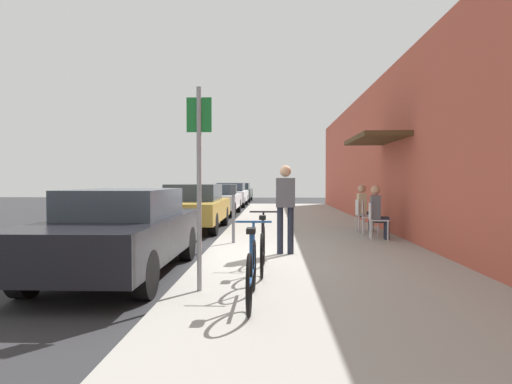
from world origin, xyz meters
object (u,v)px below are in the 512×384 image
(parked_car_1, at_px, (194,206))
(cafe_chair_2, at_px, (362,213))
(bicycle_0, at_px, (252,271))
(bicycle_1, at_px, (263,248))
(parked_car_0, at_px, (122,230))
(seated_patron_2, at_px, (364,206))
(cafe_chair_0, at_px, (375,218))
(cafe_chair_1, at_px, (368,215))
(parked_car_3, at_px, (231,194))
(parked_car_2, at_px, (218,199))
(pedestrian_standing, at_px, (285,202))
(street_sign, at_px, (199,172))
(parking_meter, at_px, (233,209))
(parked_car_4, at_px, (239,192))
(seated_patron_0, at_px, (378,210))

(parked_car_1, height_order, cafe_chair_2, parked_car_1)
(parked_car_1, distance_m, cafe_chair_2, 5.05)
(bicycle_0, distance_m, bicycle_1, 1.73)
(parked_car_0, relative_size, seated_patron_2, 3.41)
(bicycle_0, xyz_separation_m, cafe_chair_0, (2.70, 5.46, 0.14))
(bicycle_1, bearing_deg, seated_patron_2, 63.26)
(parked_car_0, distance_m, cafe_chair_1, 6.60)
(parked_car_3, xyz_separation_m, bicycle_1, (2.28, -18.40, -0.24))
(parked_car_3, height_order, bicycle_1, parked_car_3)
(parked_car_2, xyz_separation_m, pedestrian_standing, (2.68, -10.81, 0.41))
(pedestrian_standing, bearing_deg, bicycle_0, -98.39)
(bicycle_0, relative_size, bicycle_1, 1.00)
(street_sign, bearing_deg, parking_meter, 89.32)
(parked_car_4, xyz_separation_m, seated_patron_2, (4.96, -18.93, 0.11))
(cafe_chair_2, distance_m, seated_patron_2, 0.20)
(cafe_chair_0, bearing_deg, parked_car_3, 108.47)
(street_sign, relative_size, bicycle_0, 1.52)
(cafe_chair_2, bearing_deg, seated_patron_2, -2.08)
(cafe_chair_0, height_order, pedestrian_standing, pedestrian_standing)
(parked_car_0, height_order, pedestrian_standing, pedestrian_standing)
(parked_car_1, distance_m, street_sign, 7.95)
(parking_meter, bearing_deg, parked_car_1, 113.65)
(parked_car_0, relative_size, parked_car_2, 1.00)
(pedestrian_standing, bearing_deg, street_sign, -112.95)
(cafe_chair_1, relative_size, pedestrian_standing, 0.51)
(parked_car_4, height_order, bicycle_0, parked_car_4)
(parked_car_4, distance_m, seated_patron_2, 19.57)
(bicycle_1, xyz_separation_m, cafe_chair_1, (2.62, 4.57, 0.14))
(seated_patron_0, relative_size, cafe_chair_1, 1.48)
(parked_car_0, height_order, parked_car_2, parked_car_0)
(bicycle_0, distance_m, cafe_chair_0, 6.09)
(cafe_chair_1, bearing_deg, seated_patron_2, 85.57)
(bicycle_1, bearing_deg, street_sign, -122.48)
(cafe_chair_2, bearing_deg, cafe_chair_0, -89.97)
(parked_car_2, bearing_deg, cafe_chair_0, -60.44)
(parked_car_3, bearing_deg, bicycle_1, -82.92)
(parked_car_1, height_order, bicycle_0, parked_car_1)
(parking_meter, relative_size, seated_patron_0, 1.02)
(street_sign, height_order, cafe_chair_2, street_sign)
(parked_car_0, xyz_separation_m, parking_meter, (1.55, 2.83, 0.16))
(seated_patron_2, bearing_deg, parked_car_0, -133.90)
(parked_car_1, bearing_deg, parked_car_2, 90.00)
(parked_car_3, bearing_deg, parking_meter, -84.26)
(parked_car_0, distance_m, parked_car_4, 24.08)
(cafe_chair_0, relative_size, cafe_chair_2, 1.00)
(parked_car_1, relative_size, cafe_chair_2, 5.06)
(parked_car_0, height_order, parked_car_4, parked_car_0)
(bicycle_0, bearing_deg, bicycle_1, 87.09)
(parked_car_4, bearing_deg, parking_meter, -85.83)
(cafe_chair_0, bearing_deg, bicycle_1, -125.07)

